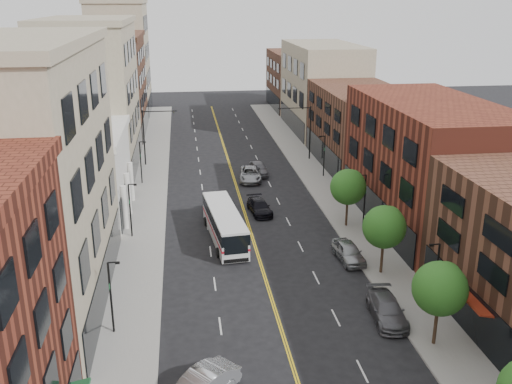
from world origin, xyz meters
name	(u,v)px	position (x,y,z in m)	size (l,w,h in m)	color
sidewalk_left	(149,197)	(-10.00, 35.00, 0.07)	(4.00, 110.00, 0.15)	gray
sidewalk_right	(325,190)	(10.00, 35.00, 0.07)	(4.00, 110.00, 0.15)	gray
bldg_l_tanoffice	(21,184)	(-17.00, 13.00, 9.00)	(10.00, 22.00, 18.00)	gray
bldg_l_white	(74,176)	(-17.00, 31.00, 4.00)	(10.00, 14.00, 8.00)	silver
bldg_l_far_a	(93,98)	(-17.00, 48.00, 9.00)	(10.00, 20.00, 18.00)	gray
bldg_l_far_b	(111,87)	(-17.00, 68.00, 7.50)	(10.00, 20.00, 15.00)	brown
bldg_l_far_c	(120,59)	(-17.00, 86.00, 10.00)	(10.00, 16.00, 20.00)	gray
bldg_r_mid	(428,164)	(17.00, 24.00, 6.00)	(10.00, 22.00, 12.00)	maroon
bldg_r_far_a	(361,127)	(17.00, 45.00, 5.00)	(10.00, 20.00, 10.00)	brown
bldg_r_far_b	(322,88)	(17.00, 66.00, 7.00)	(10.00, 22.00, 14.00)	gray
bldg_r_far_c	(298,80)	(17.00, 86.00, 5.50)	(10.00, 18.00, 11.00)	brown
tree_r_1	(441,287)	(9.39, 4.07, 4.13)	(3.40, 3.40, 5.59)	black
tree_r_2	(385,226)	(9.39, 14.07, 4.13)	(3.40, 3.40, 5.59)	black
tree_r_3	(349,186)	(9.39, 24.07, 4.13)	(3.40, 3.40, 5.59)	black
lamp_l_1	(111,293)	(-10.95, 8.00, 2.97)	(0.81, 0.55, 5.05)	black
lamp_l_2	(131,207)	(-10.95, 24.00, 2.97)	(0.81, 0.55, 5.05)	black
lamp_l_3	(141,160)	(-10.95, 40.00, 2.97)	(0.81, 0.55, 5.05)	black
lamp_r_1	(436,273)	(10.95, 8.00, 2.97)	(0.81, 0.55, 5.05)	black
lamp_r_2	(364,197)	(10.95, 24.00, 2.97)	(0.81, 0.55, 5.05)	black
lamp_r_3	(324,154)	(10.95, 40.00, 2.97)	(0.81, 0.55, 5.05)	black
signal_mast_left	(149,131)	(-10.27, 48.00, 4.65)	(4.49, 0.18, 7.20)	black
signal_mast_right	(305,126)	(10.27, 48.00, 4.65)	(4.49, 0.18, 7.20)	black
city_bus	(224,223)	(-2.56, 22.47, 1.64)	(3.47, 11.13, 2.82)	silver
car_parked_mid	(387,310)	(7.40, 7.38, 0.74)	(2.07, 5.10, 1.48)	#55555B
car_parked_far	(349,252)	(7.40, 16.71, 0.78)	(1.85, 4.59, 1.56)	#9A9DA1
car_lane_behind	(214,208)	(-3.17, 28.80, 0.73)	(1.54, 4.41, 1.45)	#414145
car_lane_a	(259,207)	(1.50, 28.68, 0.68)	(1.92, 4.72, 1.37)	black
car_lane_b	(251,174)	(1.96, 39.88, 0.79)	(2.61, 5.66, 1.57)	gray
car_lane_c	(258,168)	(3.16, 42.00, 0.80)	(1.90, 4.72, 1.61)	#57565C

